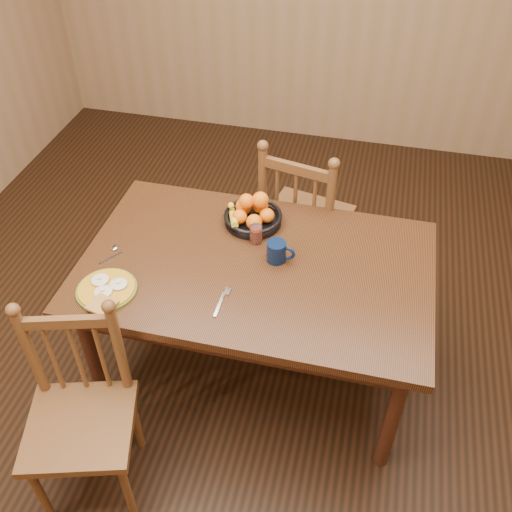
% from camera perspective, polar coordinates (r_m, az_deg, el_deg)
% --- Properties ---
extents(room, '(4.52, 5.02, 2.72)m').
position_cam_1_polar(room, '(2.24, -0.00, 10.51)').
color(room, black).
rests_on(room, ground).
extents(dining_table, '(1.60, 1.00, 0.75)m').
position_cam_1_polar(dining_table, '(2.66, -0.00, -2.16)').
color(dining_table, black).
rests_on(dining_table, ground).
extents(chair_far, '(0.54, 0.53, 1.02)m').
position_cam_1_polar(chair_far, '(3.27, 4.78, 3.58)').
color(chair_far, '#513318').
rests_on(chair_far, ground).
extents(chair_near, '(0.53, 0.52, 0.95)m').
position_cam_1_polar(chair_near, '(2.54, -17.12, -14.96)').
color(chair_near, '#513318').
rests_on(chair_near, ground).
extents(breakfast_plate, '(0.26, 0.30, 0.04)m').
position_cam_1_polar(breakfast_plate, '(2.55, -14.73, -3.28)').
color(breakfast_plate, '#59601E').
rests_on(breakfast_plate, dining_table).
extents(fork, '(0.03, 0.18, 0.00)m').
position_cam_1_polar(fork, '(2.44, -3.41, -4.40)').
color(fork, silver).
rests_on(fork, dining_table).
extents(spoon, '(0.08, 0.15, 0.01)m').
position_cam_1_polar(spoon, '(2.75, -14.07, 0.50)').
color(spoon, silver).
rests_on(spoon, dining_table).
extents(coffee_mug, '(0.13, 0.09, 0.10)m').
position_cam_1_polar(coffee_mug, '(2.59, 2.15, 0.46)').
color(coffee_mug, '#091733').
rests_on(coffee_mug, dining_table).
extents(juice_glass, '(0.06, 0.06, 0.09)m').
position_cam_1_polar(juice_glass, '(2.70, 0.00, 2.18)').
color(juice_glass, silver).
rests_on(juice_glass, dining_table).
extents(fruit_bowl, '(0.29, 0.29, 0.17)m').
position_cam_1_polar(fruit_bowl, '(2.81, -0.35, 4.23)').
color(fruit_bowl, black).
rests_on(fruit_bowl, dining_table).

